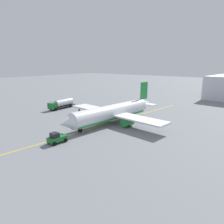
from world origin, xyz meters
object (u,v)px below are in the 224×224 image
(pushback_tug, at_px, (57,138))
(fuel_tanker, at_px, (62,104))
(safety_cone_nose, at_px, (56,134))
(airplane, at_px, (113,112))
(refueling_worker, at_px, (79,109))

(pushback_tug, bearing_deg, fuel_tanker, -130.34)
(fuel_tanker, height_order, pushback_tug, fuel_tanker)
(fuel_tanker, distance_m, safety_cone_nose, 28.27)
(airplane, bearing_deg, fuel_tanker, -96.51)
(pushback_tug, relative_size, refueling_worker, 2.18)
(pushback_tug, height_order, safety_cone_nose, pushback_tug)
(fuel_tanker, height_order, safety_cone_nose, fuel_tanker)
(airplane, xyz_separation_m, refueling_worker, (-3.33, -16.75, -1.97))
(refueling_worker, height_order, safety_cone_nose, refueling_worker)
(refueling_worker, xyz_separation_m, safety_cone_nose, (19.00, 12.91, -0.49))
(safety_cone_nose, bearing_deg, airplane, 166.24)
(safety_cone_nose, bearing_deg, fuel_tanker, -131.05)
(pushback_tug, bearing_deg, airplane, 179.85)
(airplane, relative_size, pushback_tug, 8.93)
(fuel_tanker, bearing_deg, pushback_tug, 49.66)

